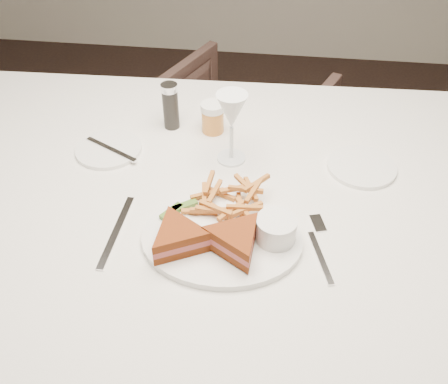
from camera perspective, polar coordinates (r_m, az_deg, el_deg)
table at (r=1.38m, az=0.27°, el=-12.02°), size 1.54×1.06×0.75m
chair_far at (r=2.02m, az=1.38°, el=6.05°), size 0.78×0.76×0.63m
table_setting at (r=1.04m, az=-0.17°, el=-0.33°), size 0.77×0.59×0.18m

